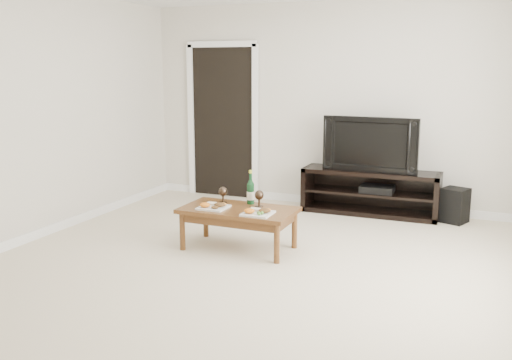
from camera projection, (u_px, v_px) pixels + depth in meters
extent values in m
plane|color=beige|center=(249.00, 274.00, 5.03)|extent=(5.50, 5.50, 0.00)
cube|color=beige|center=(333.00, 106.00, 7.28)|extent=(5.00, 0.04, 2.60)
cube|color=black|center=(223.00, 123.00, 7.89)|extent=(0.90, 0.02, 2.05)
cube|color=black|center=(370.00, 192.00, 7.03)|extent=(1.66, 0.45, 0.55)
imported|color=black|center=(372.00, 143.00, 6.91)|extent=(1.15, 0.20, 0.66)
cube|color=black|center=(377.00, 189.00, 6.98)|extent=(0.41, 0.31, 0.08)
cube|color=black|center=(455.00, 205.00, 6.66)|extent=(0.35, 0.35, 0.41)
cube|color=brown|center=(239.00, 229.00, 5.69)|extent=(1.13, 0.63, 0.42)
cube|color=white|center=(213.00, 205.00, 5.64)|extent=(0.27, 0.27, 0.07)
cube|color=white|center=(258.00, 211.00, 5.41)|extent=(0.27, 0.27, 0.07)
cylinder|color=#0E3518|center=(251.00, 187.00, 5.79)|extent=(0.07, 0.07, 0.35)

